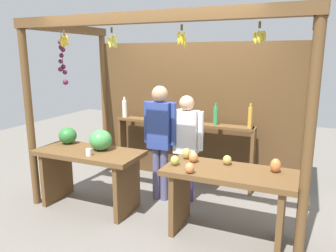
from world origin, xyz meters
The scene contains 7 objects.
ground_plane centered at (0.00, 0.00, 0.00)m, with size 12.00×12.00×0.00m, color slate.
market_stall centered at (-0.01, 0.43, 1.41)m, with size 3.52×1.84×2.47m.
fruit_counter_left centered at (-0.96, -0.62, 0.67)m, with size 1.43×0.66×1.07m.
fruit_counter_right centered at (0.92, -0.64, 0.59)m, with size 1.43×0.65×0.95m.
bottle_shelf_unit centered at (-0.12, 0.65, 0.80)m, with size 2.26×0.22×1.36m.
vendor_man centered at (-0.17, -0.07, 0.98)m, with size 0.48×0.22×1.62m.
vendor_woman centered at (0.18, 0.04, 0.89)m, with size 0.48×0.20×1.50m.
Camera 1 is at (1.64, -3.97, 2.02)m, focal length 34.41 mm.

